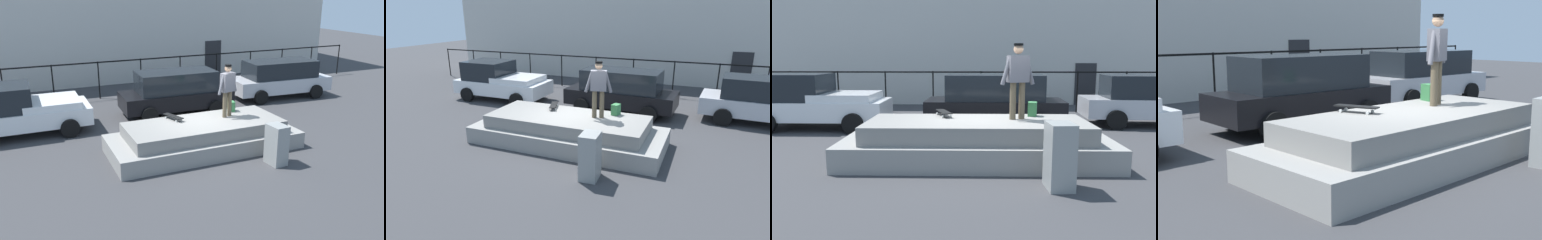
% 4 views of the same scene
% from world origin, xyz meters
% --- Properties ---
extents(ground_plane, '(60.00, 60.00, 0.00)m').
position_xyz_m(ground_plane, '(0.00, 0.00, 0.00)').
color(ground_plane, '#38383A').
extents(concrete_ledge, '(5.97, 2.40, 0.91)m').
position_xyz_m(concrete_ledge, '(-0.24, -0.31, 0.41)').
color(concrete_ledge, gray).
rests_on(concrete_ledge, ground_plane).
extents(skateboarder, '(0.82, 0.37, 1.70)m').
position_xyz_m(skateboarder, '(0.67, -0.11, 1.90)').
color(skateboarder, brown).
rests_on(skateboarder, concrete_ledge).
extents(skateboard, '(0.45, 0.82, 0.12)m').
position_xyz_m(skateboard, '(-1.03, 0.30, 1.01)').
color(skateboard, black).
rests_on(skateboard, concrete_ledge).
extents(backpack, '(0.25, 0.32, 0.34)m').
position_xyz_m(backpack, '(1.09, 0.37, 1.08)').
color(backpack, '#33723F').
rests_on(backpack, concrete_ledge).
extents(car_black_hatchback_mid, '(4.47, 2.12, 1.75)m').
position_xyz_m(car_black_hatchback_mid, '(0.37, 3.62, 0.92)').
color(car_black_hatchback_mid, black).
rests_on(car_black_hatchback_mid, ground_plane).
extents(car_silver_hatchback_far, '(4.72, 2.18, 1.70)m').
position_xyz_m(car_silver_hatchback_far, '(5.74, 4.18, 0.90)').
color(car_silver_hatchback_far, '#B7B7BC').
rests_on(car_silver_hatchback_far, ground_plane).
extents(fence_row, '(24.06, 0.06, 1.72)m').
position_xyz_m(fence_row, '(0.00, 7.19, 1.20)').
color(fence_row, black).
rests_on(fence_row, ground_plane).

